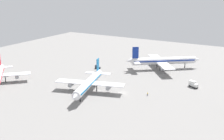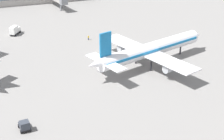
# 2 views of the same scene
# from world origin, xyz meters

# --- Properties ---
(ground) EXTENTS (288.00, 288.00, 0.00)m
(ground) POSITION_xyz_m (0.00, 0.00, 0.00)
(ground) COLOR gray
(airplane_at_gate) EXTENTS (43.51, 35.64, 13.54)m
(airplane_at_gate) POSITION_xyz_m (-7.95, 15.06, 4.92)
(airplane_at_gate) COLOR white
(airplane_at_gate) RESTS_ON ground
(airplane_taxiing) EXTENTS (35.17, 40.94, 14.85)m
(airplane_taxiing) POSITION_xyz_m (51.90, -0.76, 5.40)
(airplane_taxiing) COLOR white
(airplane_taxiing) RESTS_ON ground
(baggage_tug) EXTENTS (2.47, 3.36, 2.30)m
(baggage_tug) POSITION_xyz_m (31.53, 35.78, 1.16)
(baggage_tug) COLOR black
(baggage_tug) RESTS_ON ground
(catering_truck) EXTENTS (4.54, 5.77, 3.30)m
(catering_truck) POSITION_xyz_m (26.38, -27.99, 1.70)
(catering_truck) COLOR black
(catering_truck) RESTS_ON ground
(ground_crew_worker) EXTENTS (0.55, 0.49, 1.67)m
(ground_crew_worker) POSITION_xyz_m (2.53, -12.42, 0.85)
(ground_crew_worker) COLOR #1E2338
(ground_crew_worker) RESTS_ON ground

